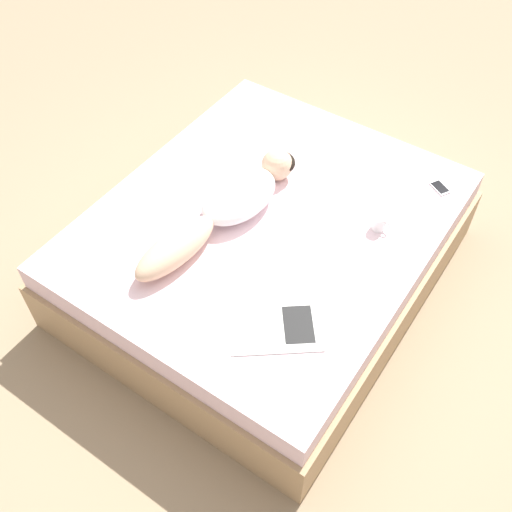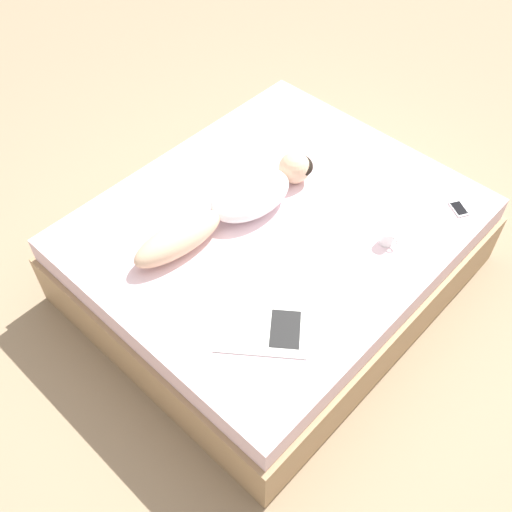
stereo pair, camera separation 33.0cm
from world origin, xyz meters
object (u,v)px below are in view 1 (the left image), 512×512
object	(u,v)px
open_magazine	(277,326)
coffee_mug	(379,222)
person	(228,205)
cell_phone	(440,188)

from	to	relation	value
open_magazine	coffee_mug	bearing A→B (deg)	44.83
person	coffee_mug	distance (m)	0.89
cell_phone	open_magazine	bearing A→B (deg)	-160.95
cell_phone	person	bearing A→B (deg)	164.77
person	coffee_mug	size ratio (longest dim) A/B	11.64
open_magazine	coffee_mug	size ratio (longest dim) A/B	5.08
person	cell_phone	xyz separation A→B (m)	(0.95, 0.93, -0.09)
person	cell_phone	distance (m)	1.33
person	open_magazine	xyz separation A→B (m)	(0.67, -0.50, -0.09)
person	open_magazine	world-z (taller)	person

